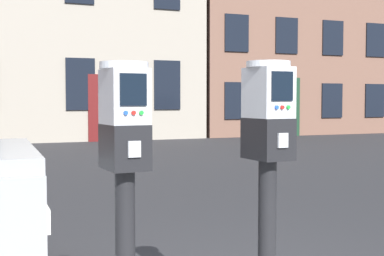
% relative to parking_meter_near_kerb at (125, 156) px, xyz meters
% --- Properties ---
extents(parking_meter_near_kerb, '(0.23, 0.26, 1.34)m').
position_rel_parking_meter_near_kerb_xyz_m(parking_meter_near_kerb, '(0.00, 0.00, 0.00)').
color(parking_meter_near_kerb, black).
rests_on(parking_meter_near_kerb, sidewalk_slab).
extents(parking_meter_twin_adjacent, '(0.23, 0.26, 1.36)m').
position_rel_parking_meter_near_kerb_xyz_m(parking_meter_twin_adjacent, '(0.73, 0.00, 0.02)').
color(parking_meter_twin_adjacent, black).
rests_on(parking_meter_twin_adjacent, sidewalk_slab).
extents(townhouse_cream_stone, '(7.94, 6.97, 9.28)m').
position_rel_parking_meter_near_kerb_xyz_m(townhouse_cream_stone, '(10.79, 17.92, 3.58)').
color(townhouse_cream_stone, brown).
rests_on(townhouse_cream_stone, ground_plane).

